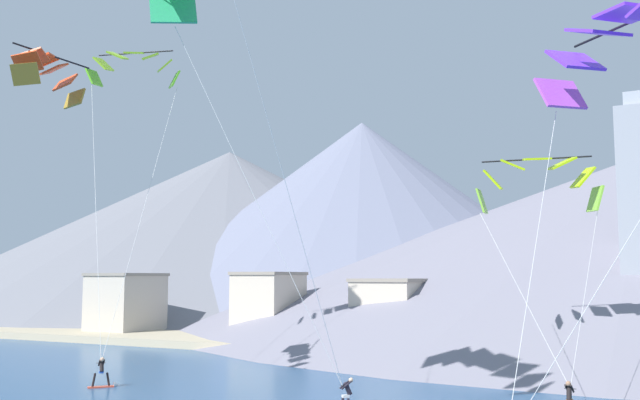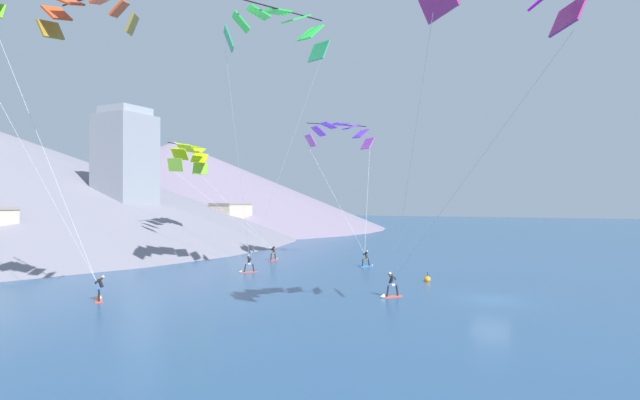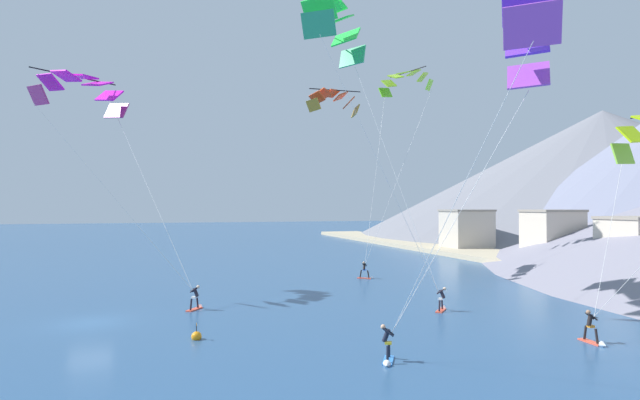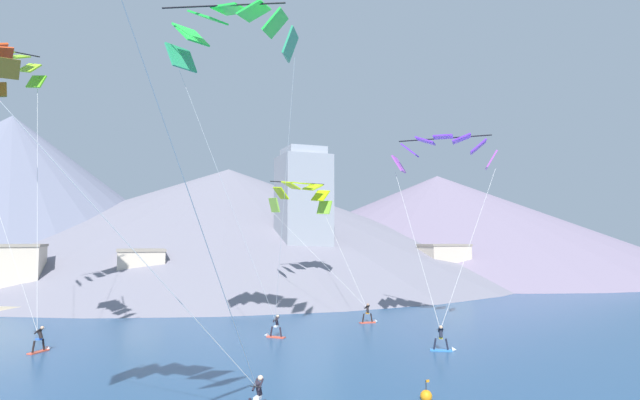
{
  "view_description": "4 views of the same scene",
  "coord_description": "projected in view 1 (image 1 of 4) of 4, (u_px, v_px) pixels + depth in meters",
  "views": [
    {
      "loc": [
        17.76,
        -7.92,
        6.33
      ],
      "look_at": [
        3.93,
        18.78,
        9.59
      ],
      "focal_mm": 40.0,
      "sensor_mm": 36.0,
      "label": 1
    },
    {
      "loc": [
        -35.82,
        -5.39,
        6.7
      ],
      "look_at": [
        -0.19,
        13.14,
        6.89
      ],
      "focal_mm": 28.0,
      "sensor_mm": 36.0,
      "label": 2
    },
    {
      "loc": [
        33.77,
        4.38,
        7.22
      ],
      "look_at": [
        -1.78,
        15.42,
        7.71
      ],
      "focal_mm": 28.0,
      "sensor_mm": 36.0,
      "label": 3
    },
    {
      "loc": [
        -7.42,
        -14.6,
        7.57
      ],
      "look_at": [
        3.71,
        14.31,
        9.92
      ],
      "focal_mm": 28.0,
      "sensor_mm": 36.0,
      "label": 4
    }
  ],
  "objects": [
    {
      "name": "parafoil_kite_far_left",
      "position": [
        134.0,
        66.0,
        51.38
      ],
      "size": [
        7.39,
        9.28,
        21.33
      ],
      "color": "#65CB23"
    },
    {
      "name": "shore_building_harbour_front",
      "position": [
        126.0,
        305.0,
        76.33
      ],
      "size": [
        5.97,
        7.12,
        6.75
      ],
      "color": "#B7AD9E",
      "rests_on": "ground"
    },
    {
      "name": "mountain_peak_west_ridge",
      "position": [
        362.0,
        218.0,
        116.56
      ],
      "size": [
        84.13,
        84.13,
        31.86
      ],
      "color": "slate",
      "rests_on": "ground"
    },
    {
      "name": "kitesurfer_far_left",
      "position": [
        105.0,
        377.0,
        41.12
      ],
      "size": [
        1.39,
        1.61,
        1.81
      ],
      "color": "#E54C33",
      "rests_on": "ground"
    },
    {
      "name": "shoreline_strip",
      "position": [
        445.0,
        352.0,
        56.99
      ],
      "size": [
        180.0,
        10.0,
        0.7
      ],
      "primitive_type": "cube",
      "color": "tan",
      "rests_on": "ground"
    },
    {
      "name": "shore_building_promenade_mid",
      "position": [
        269.0,
        307.0,
        70.01
      ],
      "size": [
        5.24,
        6.65,
        6.83
      ],
      "color": "beige",
      "rests_on": "ground"
    },
    {
      "name": "parafoil_kite_distant_high_outer",
      "position": [
        47.0,
        72.0,
        42.15
      ],
      "size": [
        3.33,
        6.21,
        2.62
      ],
      "color": "olive"
    },
    {
      "name": "mountain_peak_central_summit",
      "position": [
        229.0,
        230.0,
        136.72
      ],
      "size": [
        119.1,
        119.1,
        30.5
      ],
      "color": "slate",
      "rests_on": "ground"
    },
    {
      "name": "shore_building_quay_east",
      "position": [
        390.0,
        314.0,
        62.5
      ],
      "size": [
        5.6,
        6.09,
        6.2
      ],
      "color": "beige",
      "rests_on": "ground"
    },
    {
      "name": "parafoil_kite_near_trail",
      "position": [
        537.0,
        178.0,
        42.9
      ],
      "size": [
        7.36,
        11.77,
        12.25
      ],
      "color": "#87CA37"
    },
    {
      "name": "shore_building_old_town",
      "position": [
        608.0,
        331.0,
        54.68
      ],
      "size": [
        8.23,
        4.19,
        4.38
      ],
      "color": "beige",
      "rests_on": "ground"
    },
    {
      "name": "parafoil_kite_near_lead",
      "position": [
        630.0,
        39.0,
        25.43
      ],
      "size": [
        7.57,
        7.95,
        14.51
      ],
      "color": "#B84CC9"
    }
  ]
}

